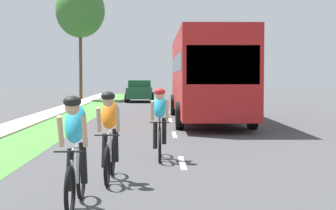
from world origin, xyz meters
name	(u,v)px	position (x,y,z in m)	size (l,w,h in m)	color
ground_plane	(171,123)	(0.00, 20.00, 0.00)	(120.00, 120.00, 0.00)	#424244
grass_verge	(64,123)	(-4.21, 20.00, 0.00)	(1.83, 70.00, 0.01)	#478438
sidewalk_concrete	(24,123)	(-5.74, 20.00, 0.00)	(1.24, 70.00, 0.10)	#B2ADA3
lane_markings_center	(169,115)	(0.00, 24.00, 0.00)	(0.12, 52.20, 0.01)	white
cyclist_lead	(75,150)	(-1.66, 6.01, 0.81)	(0.42, 1.72, 1.58)	black
cyclist_trailing	(109,135)	(-1.36, 7.99, 0.81)	(0.42, 1.72, 1.58)	black
cyclist_distant	(160,123)	(-0.47, 10.50, 0.81)	(0.42, 1.72, 1.58)	black
bus_red	(207,72)	(1.48, 21.03, 1.98)	(2.78, 11.60, 3.48)	red
sedan_dark_green	(140,91)	(-1.80, 37.62, 0.77)	(1.98, 4.30, 1.52)	#194C2D
street_tree_far	(80,11)	(-6.37, 40.47, 6.72)	(3.70, 3.70, 8.78)	brown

